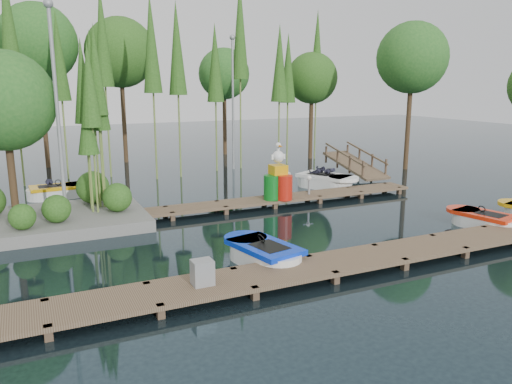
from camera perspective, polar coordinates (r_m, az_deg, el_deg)
name	(u,v)px	position (r m, az deg, el deg)	size (l,w,h in m)	color
ground_plane	(249,228)	(16.68, -0.83, -4.19)	(90.00, 90.00, 0.00)	#1C2D35
near_dock	(322,266)	(12.85, 7.50, -8.36)	(18.00, 1.50, 0.50)	brown
far_dock	(246,203)	(19.22, -1.17, -1.23)	(15.00, 1.20, 0.50)	brown
island	(31,132)	(17.95, -24.29, 6.27)	(6.20, 4.20, 6.75)	slate
tree_screen	(119,53)	(25.62, -15.38, 15.03)	(34.42, 18.53, 10.31)	#402D1B
lamp_island	(56,99)	(17.13, -21.86, 9.85)	(0.30, 0.30, 7.25)	gray
lamp_rear	(233,92)	(27.67, -2.67, 11.37)	(0.30, 0.30, 7.25)	gray
ramp	(355,164)	(26.52, 11.25, 3.13)	(1.50, 3.94, 1.49)	brown
boat_blue	(263,255)	(13.45, 0.84, -7.17)	(1.73, 2.86, 0.90)	white
boat_red	(483,221)	(18.37, 24.52, -3.00)	(1.60, 2.62, 0.82)	white
boat_yellow_far	(56,192)	(22.59, -21.85, 0.03)	(2.59, 1.28, 1.26)	white
boat_white_far	(326,181)	(23.17, 7.96, 1.24)	(2.56, 3.27, 1.41)	white
utility_cabinet	(202,272)	(11.43, -6.14, -9.12)	(0.47, 0.40, 0.58)	gray
yellow_barrel	(279,187)	(19.71, 2.59, 0.56)	(0.56, 0.56, 0.84)	#E3A10B
drum_cluster	(279,182)	(19.50, 2.68, 1.12)	(1.28, 1.17, 2.21)	#0B6618
seagull_post	(309,182)	(20.36, 6.10, 1.18)	(0.48, 0.26, 0.77)	gray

